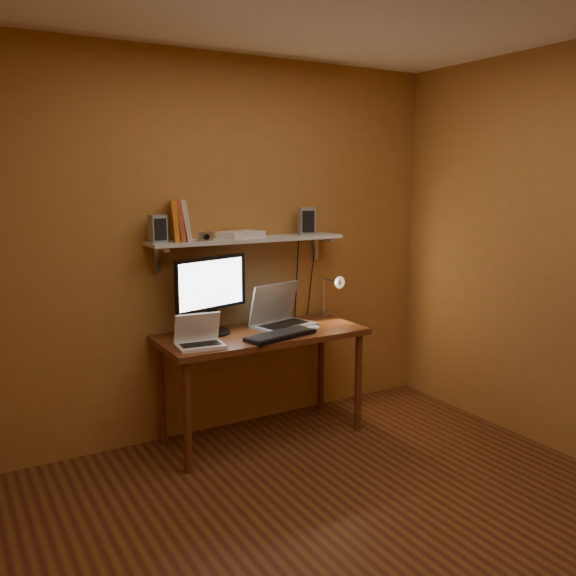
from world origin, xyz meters
TOP-DOWN VIEW (x-y plane):
  - room at (0.00, 0.00)m, footprint 3.44×3.24m
  - desk at (0.13, 1.28)m, footprint 1.40×0.60m
  - wall_shelf at (0.13, 1.47)m, footprint 1.40×0.25m
  - monitor at (-0.18, 1.42)m, footprint 0.56×0.30m
  - laptop at (0.32, 1.38)m, footprint 0.47×0.39m
  - netbook at (-0.38, 1.17)m, footprint 0.30×0.23m
  - keyboard at (0.17, 1.10)m, footprint 0.53×0.28m
  - mouse at (0.44, 1.14)m, footprint 0.10×0.07m
  - desk_lamp at (0.79, 1.41)m, footprint 0.09×0.23m
  - speaker_left at (-0.51, 1.47)m, footprint 0.10×0.10m
  - speaker_right at (0.59, 1.47)m, footprint 0.14×0.14m
  - books at (-0.36, 1.48)m, footprint 0.17×0.19m
  - shelf_camera at (-0.22, 1.39)m, footprint 0.11×0.05m
  - router at (0.07, 1.46)m, footprint 0.33×0.27m

SIDE VIEW (x-z plane):
  - desk at x=0.13m, z-range 0.29..1.04m
  - keyboard at x=0.17m, z-range 0.75..0.78m
  - mouse at x=0.44m, z-range 0.75..0.79m
  - netbook at x=-0.38m, z-range 0.70..0.91m
  - laptop at x=0.32m, z-range 0.68..0.98m
  - desk_lamp at x=0.79m, z-range 0.77..1.15m
  - monitor at x=-0.18m, z-range 0.78..1.30m
  - room at x=0.00m, z-range -0.02..2.62m
  - wall_shelf at x=0.13m, z-range 1.26..1.46m
  - router at x=0.07m, z-range 1.38..1.42m
  - shelf_camera at x=-0.22m, z-range 1.37..1.44m
  - speaker_left at x=-0.51m, z-range 1.38..1.55m
  - speaker_right at x=0.59m, z-range 1.38..1.57m
  - books at x=-0.36m, z-range 1.37..1.64m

